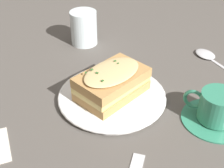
{
  "coord_description": "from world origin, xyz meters",
  "views": [
    {
      "loc": [
        -0.23,
        -0.52,
        0.44
      ],
      "look_at": [
        0.03,
        -0.03,
        0.04
      ],
      "focal_mm": 50.0,
      "sensor_mm": 36.0,
      "label": 1
    }
  ],
  "objects_px": {
    "water_glass": "(84,28)",
    "spoon": "(208,56)",
    "sandwich": "(112,83)",
    "dinner_plate": "(112,96)",
    "teacup_with_saucer": "(216,109)"
  },
  "relations": [
    {
      "from": "sandwich",
      "to": "teacup_with_saucer",
      "type": "bearing_deg",
      "value": -46.17
    },
    {
      "from": "water_glass",
      "to": "spoon",
      "type": "xyz_separation_m",
      "value": [
        0.27,
        -0.24,
        -0.04
      ]
    },
    {
      "from": "sandwich",
      "to": "spoon",
      "type": "relative_size",
      "value": 0.99
    },
    {
      "from": "teacup_with_saucer",
      "to": "water_glass",
      "type": "xyz_separation_m",
      "value": [
        -0.1,
        0.44,
        0.02
      ]
    },
    {
      "from": "teacup_with_saucer",
      "to": "spoon",
      "type": "relative_size",
      "value": 0.77
    },
    {
      "from": "sandwich",
      "to": "water_glass",
      "type": "bearing_deg",
      "value": 78.57
    },
    {
      "from": "sandwich",
      "to": "teacup_with_saucer",
      "type": "height_order",
      "value": "sandwich"
    },
    {
      "from": "water_glass",
      "to": "sandwich",
      "type": "bearing_deg",
      "value": -101.43
    },
    {
      "from": "spoon",
      "to": "water_glass",
      "type": "bearing_deg",
      "value": 138.85
    },
    {
      "from": "teacup_with_saucer",
      "to": "water_glass",
      "type": "bearing_deg",
      "value": -20.79
    },
    {
      "from": "dinner_plate",
      "to": "teacup_with_saucer",
      "type": "distance_m",
      "value": 0.23
    },
    {
      "from": "water_glass",
      "to": "dinner_plate",
      "type": "bearing_deg",
      "value": -101.35
    },
    {
      "from": "dinner_plate",
      "to": "water_glass",
      "type": "xyz_separation_m",
      "value": [
        0.06,
        0.28,
        0.04
      ]
    },
    {
      "from": "dinner_plate",
      "to": "sandwich",
      "type": "height_order",
      "value": "sandwich"
    },
    {
      "from": "sandwich",
      "to": "water_glass",
      "type": "xyz_separation_m",
      "value": [
        0.06,
        0.28,
        0.0
      ]
    }
  ]
}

